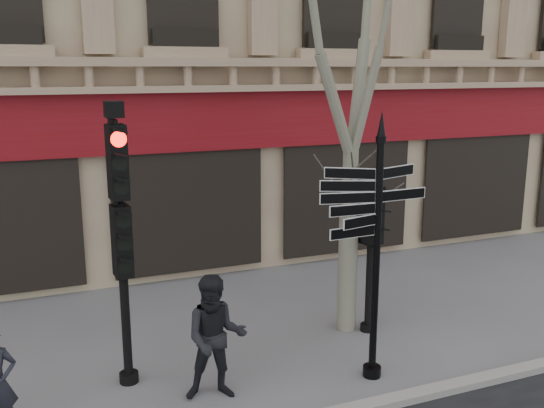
{
  "coord_description": "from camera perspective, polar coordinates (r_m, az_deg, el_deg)",
  "views": [
    {
      "loc": [
        -3.23,
        -8.03,
        4.74
      ],
      "look_at": [
        0.27,
        0.6,
        2.64
      ],
      "focal_mm": 40.0,
      "sensor_mm": 36.0,
      "label": 1
    }
  ],
  "objects": [
    {
      "name": "ground",
      "position": [
        9.86,
        -0.13,
        -15.98
      ],
      "size": [
        80.0,
        80.0,
        0.0
      ],
      "primitive_type": "plane",
      "color": "slate",
      "rests_on": "ground"
    },
    {
      "name": "pedestrian_b",
      "position": [
        8.96,
        -5.32,
        -12.42
      ],
      "size": [
        1.06,
        0.92,
        1.87
      ],
      "primitive_type": "imported",
      "rotation": [
        0.0,
        0.0,
        -0.26
      ],
      "color": "black",
      "rests_on": "ground"
    },
    {
      "name": "traffic_signal_main",
      "position": [
        9.02,
        -14.15,
        -0.7
      ],
      "size": [
        0.5,
        0.37,
        4.28
      ],
      "rotation": [
        0.0,
        0.0,
        0.08
      ],
      "color": "black",
      "rests_on": "ground"
    },
    {
      "name": "plane_tree",
      "position": [
        10.6,
        7.84,
        18.15
      ],
      "size": [
        3.09,
        3.09,
        8.21
      ],
      "color": "gray",
      "rests_on": "ground"
    },
    {
      "name": "traffic_signal_secondary",
      "position": [
        10.9,
        9.3,
        -2.52
      ],
      "size": [
        0.53,
        0.43,
        2.73
      ],
      "rotation": [
        0.0,
        0.0,
        0.25
      ],
      "color": "black",
      "rests_on": "ground"
    },
    {
      "name": "fingerpost",
      "position": [
        9.05,
        9.99,
        0.07
      ],
      "size": [
        1.96,
        1.96,
        4.15
      ],
      "rotation": [
        0.0,
        0.0,
        -0.14
      ],
      "color": "black",
      "rests_on": "ground"
    }
  ]
}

